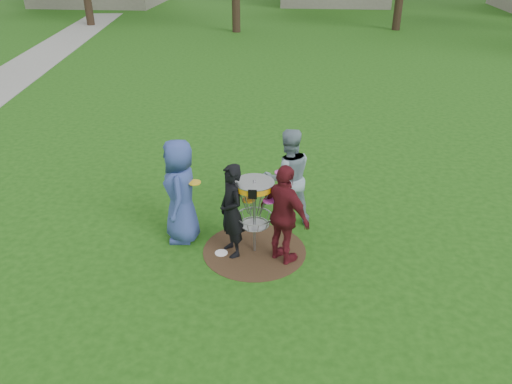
# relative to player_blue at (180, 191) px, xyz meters

# --- Properties ---
(ground) EXTENTS (100.00, 100.00, 0.00)m
(ground) POSITION_rel_player_blue_xyz_m (1.32, -0.31, -0.95)
(ground) COLOR #19470F
(ground) RESTS_ON ground
(dirt_patch) EXTENTS (1.80, 1.80, 0.01)m
(dirt_patch) POSITION_rel_player_blue_xyz_m (1.32, -0.31, -0.94)
(dirt_patch) COLOR #47331E
(dirt_patch) RESTS_ON ground
(player_blue) EXTENTS (0.73, 1.01, 1.90)m
(player_blue) POSITION_rel_player_blue_xyz_m (0.00, 0.00, 0.00)
(player_blue) COLOR #33468D
(player_blue) RESTS_ON ground
(player_black) EXTENTS (0.65, 0.72, 1.66)m
(player_black) POSITION_rel_player_blue_xyz_m (0.95, -0.40, -0.12)
(player_black) COLOR black
(player_black) RESTS_ON ground
(player_grey) EXTENTS (1.08, 0.94, 1.88)m
(player_grey) POSITION_rel_player_blue_xyz_m (1.84, 0.74, -0.01)
(player_grey) COLOR gray
(player_grey) RESTS_ON ground
(player_maroon) EXTENTS (1.05, 0.99, 1.74)m
(player_maroon) POSITION_rel_player_blue_xyz_m (1.83, -0.53, -0.08)
(player_maroon) COLOR #5C151D
(player_maroon) RESTS_ON ground
(disc_on_grass) EXTENTS (0.22, 0.22, 0.02)m
(disc_on_grass) POSITION_rel_player_blue_xyz_m (0.75, -0.44, -0.94)
(disc_on_grass) COLOR white
(disc_on_grass) RESTS_ON ground
(disc_golf_basket) EXTENTS (0.66, 0.67, 1.38)m
(disc_golf_basket) POSITION_rel_player_blue_xyz_m (1.32, -0.31, 0.07)
(disc_golf_basket) COLOR #9EA0A5
(disc_golf_basket) RESTS_ON ground
(held_discs) EXTENTS (1.66, 1.13, 0.16)m
(held_discs) POSITION_rel_player_blue_xyz_m (1.19, -0.08, 0.15)
(held_discs) COLOR yellow
(held_discs) RESTS_ON ground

